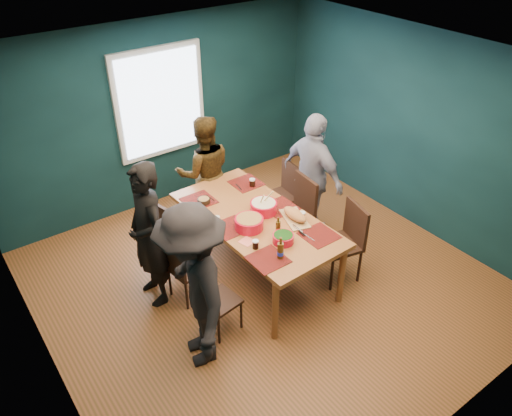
% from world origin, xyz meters
% --- Properties ---
extents(room, '(5.01, 5.01, 2.71)m').
position_xyz_m(room, '(0.00, 0.27, 1.37)').
color(room, '#99502C').
rests_on(room, ground).
extents(dining_table, '(1.16, 2.22, 0.83)m').
position_xyz_m(dining_table, '(0.03, 0.23, 0.75)').
color(dining_table, '#9D5F2F').
rests_on(dining_table, floor).
extents(chair_left_far, '(0.51, 0.51, 0.94)m').
position_xyz_m(chair_left_far, '(-0.75, 1.01, 0.55)').
color(chair_left_far, black).
rests_on(chair_left_far, floor).
extents(chair_left_mid, '(0.43, 0.43, 0.85)m').
position_xyz_m(chair_left_mid, '(-0.94, 0.33, 0.50)').
color(chair_left_mid, black).
rests_on(chair_left_mid, floor).
extents(chair_left_near, '(0.42, 0.42, 0.82)m').
position_xyz_m(chair_left_near, '(-0.92, -0.32, 0.48)').
color(chair_left_near, black).
rests_on(chair_left_near, floor).
extents(chair_right_far, '(0.45, 0.45, 0.93)m').
position_xyz_m(chair_right_far, '(1.00, 0.87, 0.54)').
color(chair_right_far, black).
rests_on(chair_right_far, floor).
extents(chair_right_mid, '(0.50, 0.50, 1.02)m').
position_xyz_m(chair_right_mid, '(0.80, 0.35, 0.59)').
color(chair_right_mid, black).
rests_on(chair_right_mid, floor).
extents(chair_right_near, '(0.54, 0.54, 1.00)m').
position_xyz_m(chair_right_near, '(0.89, -0.45, 0.58)').
color(chair_right_near, black).
rests_on(chair_right_near, floor).
extents(person_far_left, '(0.44, 0.65, 1.77)m').
position_xyz_m(person_far_left, '(-1.18, 0.57, 0.88)').
color(person_far_left, black).
rests_on(person_far_left, floor).
extents(person_back, '(0.97, 0.87, 1.63)m').
position_xyz_m(person_back, '(0.11, 1.53, 0.82)').
color(person_back, black).
rests_on(person_back, floor).
extents(person_right, '(0.49, 1.05, 1.75)m').
position_xyz_m(person_right, '(1.17, 0.50, 0.87)').
color(person_right, white).
rests_on(person_right, floor).
extents(person_near_left, '(0.97, 1.32, 1.83)m').
position_xyz_m(person_near_left, '(-1.22, -0.49, 0.92)').
color(person_near_left, black).
rests_on(person_near_left, floor).
extents(bowl_salad, '(0.33, 0.33, 0.14)m').
position_xyz_m(bowl_salad, '(-0.16, 0.10, 0.90)').
color(bowl_salad, red).
rests_on(bowl_salad, dining_table).
extents(bowl_dumpling, '(0.33, 0.33, 0.30)m').
position_xyz_m(bowl_dumpling, '(0.17, 0.27, 0.90)').
color(bowl_dumpling, red).
rests_on(bowl_dumpling, dining_table).
extents(bowl_herbs, '(0.24, 0.24, 0.10)m').
position_xyz_m(bowl_herbs, '(-0.01, -0.34, 0.89)').
color(bowl_herbs, red).
rests_on(bowl_herbs, dining_table).
extents(cutting_board, '(0.35, 0.59, 0.13)m').
position_xyz_m(cutting_board, '(0.37, -0.08, 0.89)').
color(cutting_board, tan).
rests_on(cutting_board, dining_table).
extents(small_bowl, '(0.16, 0.16, 0.07)m').
position_xyz_m(small_bowl, '(-0.30, 0.86, 0.87)').
color(small_bowl, black).
rests_on(small_bowl, dining_table).
extents(beer_bottle_a, '(0.07, 0.07, 0.27)m').
position_xyz_m(beer_bottle_a, '(-0.21, -0.53, 0.93)').
color(beer_bottle_a, '#432A0C').
rests_on(beer_bottle_a, dining_table).
extents(beer_bottle_b, '(0.05, 0.05, 0.21)m').
position_xyz_m(beer_bottle_b, '(0.05, -0.17, 0.91)').
color(beer_bottle_b, '#432A0C').
rests_on(beer_bottle_b, dining_table).
extents(cola_glass_a, '(0.07, 0.07, 0.10)m').
position_xyz_m(cola_glass_a, '(-0.32, -0.24, 0.88)').
color(cola_glass_a, black).
rests_on(cola_glass_a, dining_table).
extents(cola_glass_b, '(0.08, 0.08, 0.11)m').
position_xyz_m(cola_glass_b, '(0.43, -0.13, 0.89)').
color(cola_glass_b, black).
rests_on(cola_glass_b, dining_table).
extents(cola_glass_c, '(0.08, 0.08, 0.11)m').
position_xyz_m(cola_glass_c, '(0.41, 0.83, 0.89)').
color(cola_glass_c, black).
rests_on(cola_glass_c, dining_table).
extents(cola_glass_d, '(0.07, 0.07, 0.10)m').
position_xyz_m(cola_glass_d, '(-0.41, 0.39, 0.88)').
color(cola_glass_d, black).
rests_on(cola_glass_d, dining_table).
extents(napkin_a, '(0.17, 0.17, 0.00)m').
position_xyz_m(napkin_a, '(0.36, 0.33, 0.83)').
color(napkin_a, '#F87968').
rests_on(napkin_a, dining_table).
extents(napkin_b, '(0.18, 0.18, 0.00)m').
position_xyz_m(napkin_b, '(-0.33, -0.09, 0.83)').
color(napkin_b, '#F87968').
rests_on(napkin_b, dining_table).
extents(napkin_c, '(0.18, 0.18, 0.00)m').
position_xyz_m(napkin_c, '(0.32, -0.49, 0.83)').
color(napkin_c, '#F87968').
rests_on(napkin_c, dining_table).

